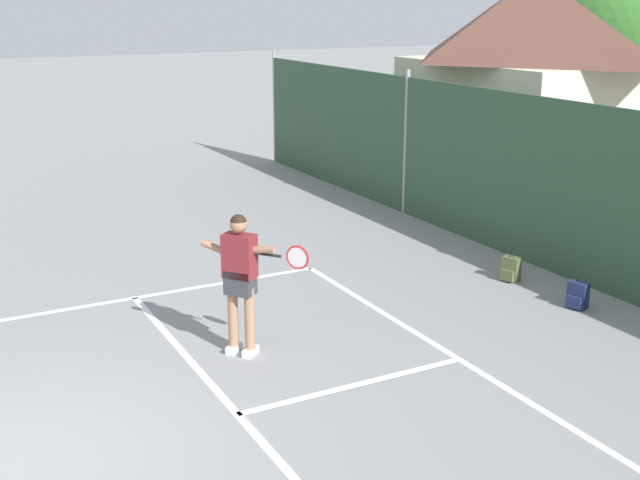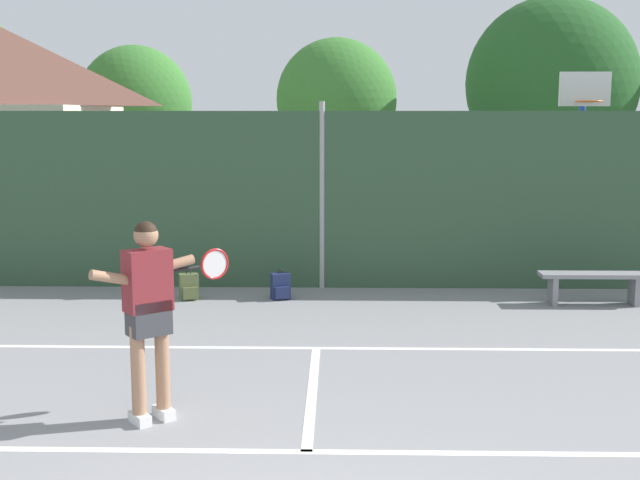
{
  "view_description": "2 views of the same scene",
  "coord_description": "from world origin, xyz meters",
  "px_view_note": "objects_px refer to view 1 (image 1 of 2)",
  "views": [
    {
      "loc": [
        7.47,
        -0.47,
        4.38
      ],
      "look_at": [
        -1.86,
        4.49,
        1.23
      ],
      "focal_mm": 45.47,
      "sensor_mm": 36.0,
      "label": 1
    },
    {
      "loc": [
        0.25,
        -3.86,
        2.77
      ],
      "look_at": [
        0.03,
        6.23,
        1.21
      ],
      "focal_mm": 45.02,
      "sensor_mm": 36.0,
      "label": 2
    }
  ],
  "objects_px": {
    "backpack_olive": "(511,270)",
    "backpack_navy": "(577,296)",
    "tennis_player": "(241,272)",
    "tennis_ball": "(244,285)"
  },
  "relations": [
    {
      "from": "tennis_ball",
      "to": "backpack_navy",
      "type": "relative_size",
      "value": 0.14
    },
    {
      "from": "backpack_olive",
      "to": "backpack_navy",
      "type": "bearing_deg",
      "value": 2.53
    },
    {
      "from": "backpack_navy",
      "to": "tennis_player",
      "type": "bearing_deg",
      "value": -99.42
    },
    {
      "from": "tennis_player",
      "to": "backpack_olive",
      "type": "bearing_deg",
      "value": 96.65
    },
    {
      "from": "tennis_player",
      "to": "backpack_navy",
      "type": "height_order",
      "value": "tennis_player"
    },
    {
      "from": "backpack_olive",
      "to": "backpack_navy",
      "type": "height_order",
      "value": "same"
    },
    {
      "from": "backpack_olive",
      "to": "tennis_player",
      "type": "bearing_deg",
      "value": -83.35
    },
    {
      "from": "backpack_navy",
      "to": "backpack_olive",
      "type": "bearing_deg",
      "value": -177.47
    },
    {
      "from": "tennis_ball",
      "to": "backpack_olive",
      "type": "xyz_separation_m",
      "value": [
        1.74,
        3.92,
        0.16
      ]
    },
    {
      "from": "tennis_player",
      "to": "backpack_navy",
      "type": "distance_m",
      "value": 5.13
    }
  ]
}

